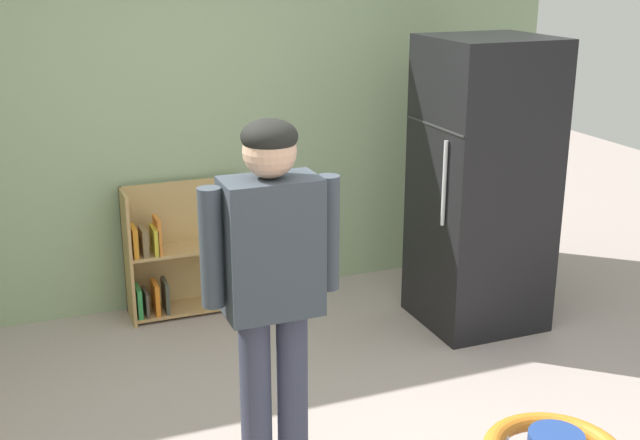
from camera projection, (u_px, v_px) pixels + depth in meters
The scene contains 4 objects.
back_wall at pixel (186, 100), 5.18m from camera, with size 5.20×0.06×2.70m, color #97B085.
refrigerator at pixel (482, 185), 4.98m from camera, with size 0.73×0.68×1.78m.
bookshelf at pixel (181, 256), 5.28m from camera, with size 0.80×0.28×0.85m.
standing_person at pixel (272, 281), 3.24m from camera, with size 0.57×0.22×1.64m.
Camera 1 is at (-1.11, -2.78, 2.22)m, focal length 45.92 mm.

